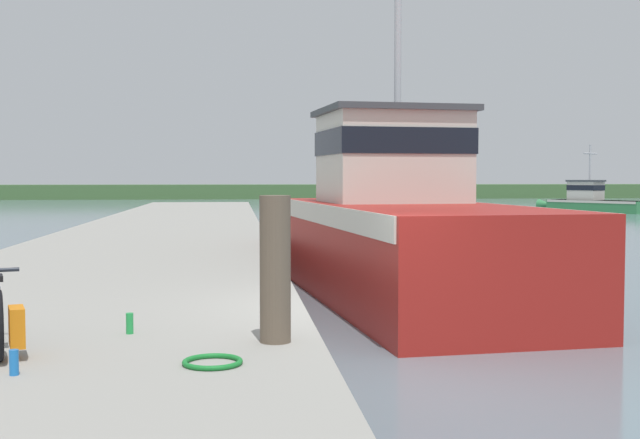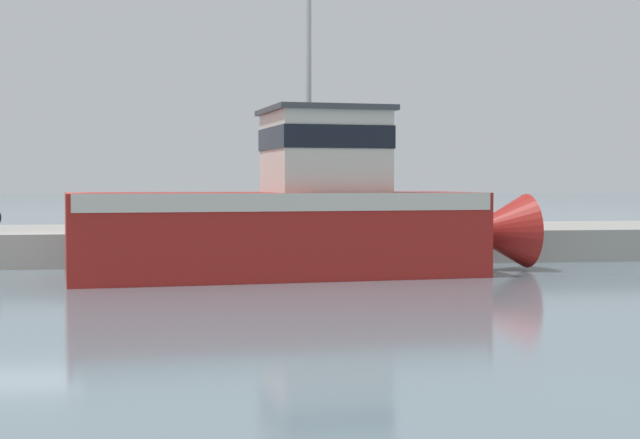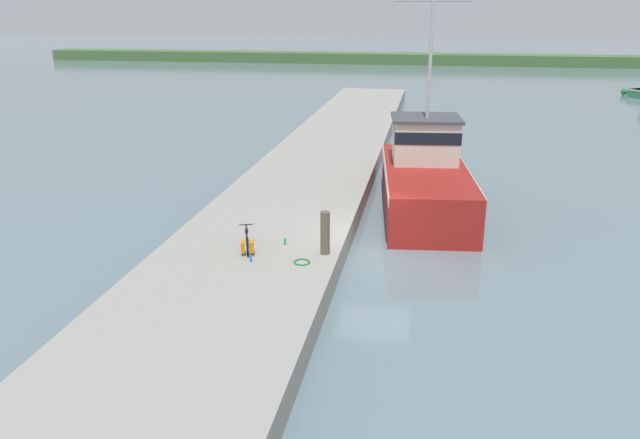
{
  "view_description": "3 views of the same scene",
  "coord_description": "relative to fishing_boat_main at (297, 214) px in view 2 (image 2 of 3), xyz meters",
  "views": [
    {
      "loc": [
        -1.79,
        -9.42,
        2.38
      ],
      "look_at": [
        -0.57,
        2.05,
        1.77
      ],
      "focal_mm": 45.0,
      "sensor_mm": 36.0,
      "label": 1
    },
    {
      "loc": [
        23.24,
        3.06,
        2.09
      ],
      "look_at": [
        0.27,
        6.74,
        1.21
      ],
      "focal_mm": 55.0,
      "sensor_mm": 36.0,
      "label": 2
    },
    {
      "loc": [
        1.59,
        -19.74,
        8.08
      ],
      "look_at": [
        -2.09,
        0.81,
        0.98
      ],
      "focal_mm": 35.0,
      "sensor_mm": 36.0,
      "label": 3
    }
  ],
  "objects": [
    {
      "name": "ground_plane",
      "position": [
        -1.45,
        -6.04,
        -1.39
      ],
      "size": [
        320.0,
        320.0,
        0.0
      ],
      "primitive_type": "plane",
      "color": "slate"
    },
    {
      "name": "dock_pier",
      "position": [
        -5.32,
        -6.04,
        -0.96
      ],
      "size": [
        5.78,
        80.0,
        0.84
      ],
      "primitive_type": "cube",
      "color": "gray",
      "rests_on": "ground_plane"
    },
    {
      "name": "fishing_boat_main",
      "position": [
        0.0,
        0.0,
        0.0
      ],
      "size": [
        4.27,
        10.91,
        9.88
      ],
      "rotation": [
        0.0,
        0.0,
        0.1
      ],
      "color": "maroon",
      "rests_on": "ground_plane"
    }
  ]
}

